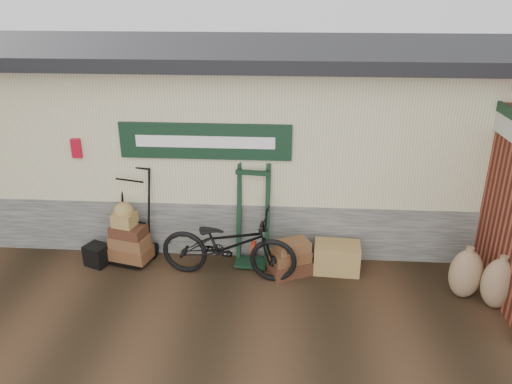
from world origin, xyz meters
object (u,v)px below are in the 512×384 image
at_px(porter_trolley, 133,214).
at_px(green_barrow, 253,215).
at_px(suitcase_stack, 290,257).
at_px(bicycle, 228,241).
at_px(black_trunk, 97,255).
at_px(wicker_hamper, 337,257).

height_order(porter_trolley, green_barrow, green_barrow).
bearing_deg(suitcase_stack, bicycle, -171.64).
bearing_deg(suitcase_stack, green_barrow, 149.99).
bearing_deg(suitcase_stack, black_trunk, 179.05).
height_order(suitcase_stack, black_trunk, suitcase_stack).
height_order(green_barrow, suitcase_stack, green_barrow).
height_order(porter_trolley, suitcase_stack, porter_trolley).
relative_size(green_barrow, wicker_hamper, 2.32).
distance_m(porter_trolley, suitcase_stack, 2.57).
distance_m(porter_trolley, wicker_hamper, 3.26).
relative_size(suitcase_stack, wicker_hamper, 0.90).
distance_m(green_barrow, black_trunk, 2.55).
distance_m(suitcase_stack, bicycle, 1.00).
xyz_separation_m(green_barrow, black_trunk, (-2.45, -0.30, -0.64)).
distance_m(porter_trolley, black_trunk, 0.86).
height_order(green_barrow, bicycle, green_barrow).
height_order(porter_trolley, black_trunk, porter_trolley).
bearing_deg(black_trunk, suitcase_stack, -0.95).
xyz_separation_m(green_barrow, bicycle, (-0.33, -0.49, -0.20)).
bearing_deg(bicycle, green_barrow, -27.83).
distance_m(green_barrow, bicycle, 0.62).
distance_m(wicker_hamper, bicycle, 1.71).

